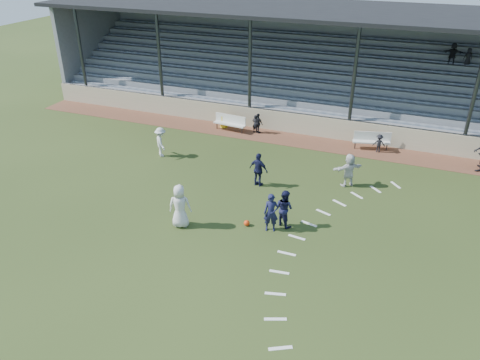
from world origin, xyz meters
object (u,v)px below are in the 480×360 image
(bench_right, at_px, (372,139))
(player_navy_lead, at_px, (271,213))
(player_white_lead, at_px, (180,206))
(football, at_px, (247,223))
(bench_left, at_px, (230,121))
(trash_bin, at_px, (224,121))

(bench_right, xyz_separation_m, player_navy_lead, (-2.64, -9.60, 0.22))
(player_white_lead, bearing_deg, football, -177.06)
(bench_left, relative_size, football, 8.58)
(bench_left, bearing_deg, player_white_lead, -72.37)
(bench_left, relative_size, bench_right, 1.00)
(bench_left, bearing_deg, football, -57.69)
(football, height_order, player_white_lead, player_white_lead)
(bench_left, bearing_deg, bench_right, 8.53)
(bench_left, bearing_deg, player_navy_lead, -52.80)
(player_white_lead, xyz_separation_m, player_navy_lead, (3.48, 1.03, -0.11))
(trash_bin, distance_m, football, 10.94)
(bench_left, xyz_separation_m, football, (4.60, -9.28, -0.47))
(bench_left, height_order, trash_bin, bench_left)
(bench_left, distance_m, football, 10.37)
(trash_bin, bearing_deg, bench_left, -32.55)
(bench_left, relative_size, player_navy_lead, 1.26)
(football, relative_size, player_navy_lead, 0.15)
(bench_right, bearing_deg, player_navy_lead, -119.84)
(bench_right, relative_size, player_navy_lead, 1.27)
(trash_bin, xyz_separation_m, football, (5.16, -9.64, -0.28))
(player_white_lead, relative_size, player_navy_lead, 1.14)
(trash_bin, xyz_separation_m, player_white_lead, (2.68, -10.61, 0.52))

